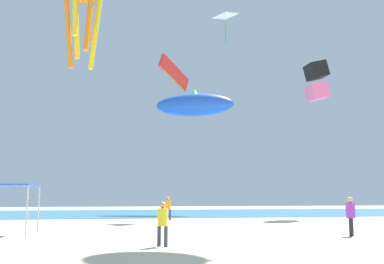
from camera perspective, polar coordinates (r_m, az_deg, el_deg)
name	(u,v)px	position (r m, az deg, el deg)	size (l,w,h in m)	color
ground	(205,239)	(19.60, 1.78, -13.79)	(110.00, 110.00, 0.10)	beige
ocean_strip	(153,213)	(46.58, -5.14, -10.53)	(110.00, 22.18, 0.03)	teal
canopy_tent	(4,187)	(21.81, -23.41, -6.66)	(2.72, 2.96, 2.32)	#B2B2B7
person_near_tent	(163,220)	(16.05, -3.88, -11.45)	(0.38, 0.38, 1.59)	#33384C
person_leftmost	(168,206)	(32.94, -3.16, -9.71)	(0.45, 0.41, 1.74)	#33384C
person_central	(351,213)	(21.36, 20.06, -9.95)	(0.42, 0.42, 1.75)	black
kite_diamond_white	(225,17)	(42.22, 4.41, 14.78)	(2.55, 2.56, 2.75)	white
kite_parafoil_red	(174,73)	(37.29, -2.35, 7.68)	(3.03, 3.18, 2.50)	red
kite_box_black	(317,81)	(41.32, 16.03, 6.42)	(1.93, 1.63, 3.73)	black
kite_inflatable_blue	(195,105)	(46.19, 0.33, 3.60)	(8.74, 5.39, 3.25)	blue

